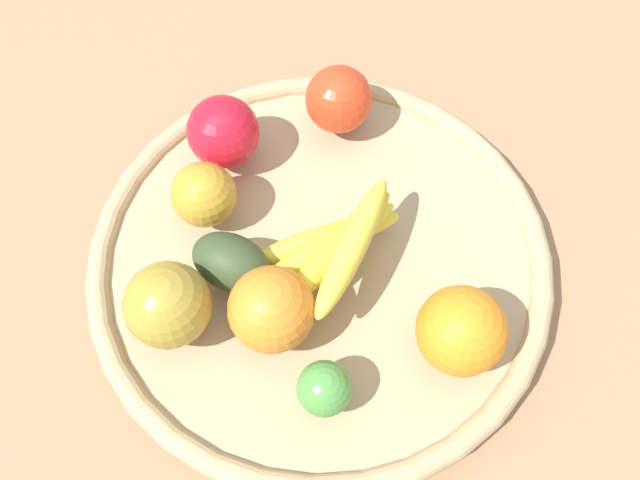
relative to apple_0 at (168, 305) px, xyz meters
The scene contains 11 objects.
ground_plane 0.17m from the apple_0, 14.07° to the right, with size 2.40×2.40×0.00m, color #9A7351.
basket 0.16m from the apple_0, 14.07° to the right, with size 0.46×0.46×0.04m.
apple_0 is the anchor object (origin of this frame).
banana_bunch 0.16m from the apple_0, 19.66° to the right, with size 0.16×0.12×0.06m.
lime_0 0.15m from the apple_0, 70.35° to the right, with size 0.05×0.05×0.05m, color #4A903E.
orange_0 0.09m from the apple_0, 45.91° to the right, with size 0.08×0.08×0.08m, color orange.
apple_2 0.12m from the apple_0, 37.00° to the left, with size 0.06×0.06×0.06m, color #BF8D2A.
apple_3 0.19m from the apple_0, 36.36° to the left, with size 0.07×0.07×0.07m, color red.
apple_1 0.28m from the apple_0, 13.54° to the left, with size 0.07×0.07×0.07m, color red.
orange_1 0.25m from the apple_0, 48.70° to the right, with size 0.08×0.08×0.08m, color orange.
avocado 0.07m from the apple_0, ahead, with size 0.08×0.05×0.05m, color #324226.
Camera 1 is at (-0.20, -0.21, 0.60)m, focal length 35.94 mm.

